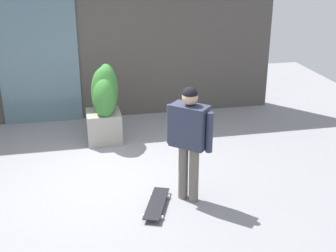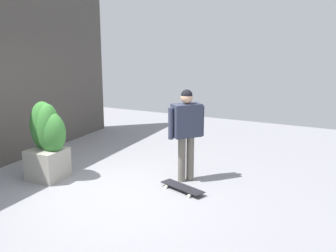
% 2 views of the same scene
% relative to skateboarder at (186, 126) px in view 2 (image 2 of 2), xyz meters
% --- Properties ---
extents(ground_plane, '(12.00, 12.00, 0.00)m').
position_rel_skateboarder_xyz_m(ground_plane, '(-1.01, 0.81, -0.97)').
color(ground_plane, gray).
extents(skateboarder, '(0.53, 0.51, 1.59)m').
position_rel_skateboarder_xyz_m(skateboarder, '(0.00, 0.00, 0.00)').
color(skateboarder, '#666056').
rests_on(skateboarder, ground_plane).
extents(skateboard, '(0.49, 0.83, 0.08)m').
position_rel_skateboarder_xyz_m(skateboard, '(-0.46, -0.13, -0.91)').
color(skateboard, black).
rests_on(skateboard, ground_plane).
extents(planter_box_left, '(0.58, 0.76, 1.35)m').
position_rel_skateboarder_xyz_m(planter_box_left, '(-0.92, 2.21, -0.26)').
color(planter_box_left, gray).
rests_on(planter_box_left, ground_plane).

